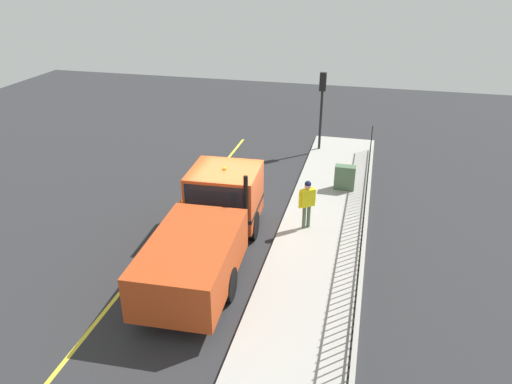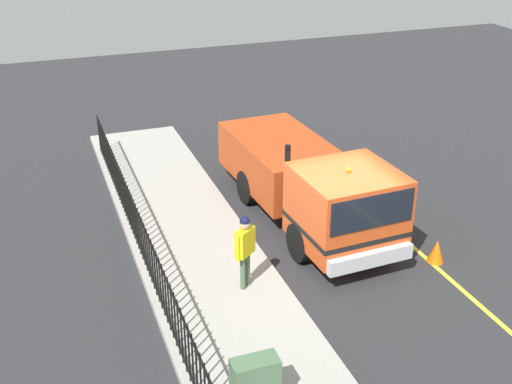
# 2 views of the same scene
# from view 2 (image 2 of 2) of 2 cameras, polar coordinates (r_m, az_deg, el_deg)

# --- Properties ---
(ground_plane) EXTENTS (44.80, 44.80, 0.00)m
(ground_plane) POSITION_cam_2_polar(r_m,az_deg,el_deg) (15.67, 6.81, -6.18)
(ground_plane) COLOR #2B2B2D
(ground_plane) RESTS_ON ground
(sidewalk_slab) EXTENTS (2.97, 20.36, 0.17)m
(sidewalk_slab) POSITION_cam_2_polar(r_m,az_deg,el_deg) (14.69, -3.79, -8.06)
(sidewalk_slab) COLOR #A3A099
(sidewalk_slab) RESTS_ON ground
(lane_marking) EXTENTS (0.12, 18.33, 0.01)m
(lane_marking) POSITION_cam_2_polar(r_m,az_deg,el_deg) (16.68, 13.66, -4.65)
(lane_marking) COLOR yellow
(lane_marking) RESTS_ON ground
(work_truck) EXTENTS (2.60, 7.07, 2.65)m
(work_truck) POSITION_cam_2_polar(r_m,az_deg,el_deg) (16.59, 4.98, 0.83)
(work_truck) COLOR #D84C1E
(work_truck) RESTS_ON ground
(worker_standing) EXTENTS (0.53, 0.48, 1.75)m
(worker_standing) POSITION_cam_2_polar(r_m,az_deg,el_deg) (13.83, -0.99, -4.67)
(worker_standing) COLOR yellow
(worker_standing) RESTS_ON sidewalk_slab
(iron_fence) EXTENTS (0.04, 17.34, 1.24)m
(iron_fence) POSITION_cam_2_polar(r_m,az_deg,el_deg) (14.06, -9.05, -6.60)
(iron_fence) COLOR black
(iron_fence) RESTS_ON sidewalk_slab
(utility_cabinet) EXTENTS (0.81, 0.40, 0.99)m
(utility_cabinet) POSITION_cam_2_polar(r_m,az_deg,el_deg) (11.26, -0.07, -16.61)
(utility_cabinet) COLOR #4C6B4C
(utility_cabinet) RESTS_ON sidewalk_slab
(traffic_cone) EXTENTS (0.41, 0.41, 0.58)m
(traffic_cone) POSITION_cam_2_polar(r_m,az_deg,el_deg) (16.03, 15.71, -5.06)
(traffic_cone) COLOR orange
(traffic_cone) RESTS_ON ground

